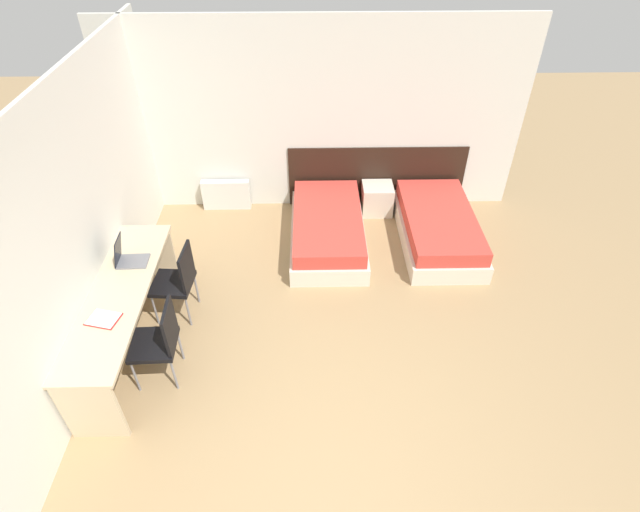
% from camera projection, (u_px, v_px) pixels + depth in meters
% --- Properties ---
extents(ground_plane, '(20.00, 20.00, 0.00)m').
position_uv_depth(ground_plane, '(326.00, 482.00, 4.27)').
color(ground_plane, '#9E7F56').
extents(wall_back, '(5.68, 0.05, 2.70)m').
position_uv_depth(wall_back, '(317.00, 119.00, 6.81)').
color(wall_back, silver).
rests_on(wall_back, ground_plane).
extents(wall_left, '(0.05, 5.36, 2.70)m').
position_uv_depth(wall_left, '(88.00, 212.00, 5.06)').
color(wall_left, silver).
rests_on(wall_left, ground_plane).
extents(headboard_panel, '(2.59, 0.03, 0.93)m').
position_uv_depth(headboard_panel, '(377.00, 176.00, 7.35)').
color(headboard_panel, black).
rests_on(headboard_panel, ground_plane).
extents(bed_near_window, '(0.99, 1.85, 0.44)m').
position_uv_depth(bed_near_window, '(328.00, 229.00, 6.76)').
color(bed_near_window, beige).
rests_on(bed_near_window, ground_plane).
extents(bed_near_door, '(0.99, 1.85, 0.44)m').
position_uv_depth(bed_near_door, '(438.00, 228.00, 6.78)').
color(bed_near_door, beige).
rests_on(bed_near_door, ground_plane).
extents(nightstand, '(0.44, 0.40, 0.44)m').
position_uv_depth(nightstand, '(377.00, 199.00, 7.33)').
color(nightstand, beige).
rests_on(nightstand, ground_plane).
extents(radiator, '(0.70, 0.12, 0.46)m').
position_uv_depth(radiator, '(226.00, 195.00, 7.40)').
color(radiator, silver).
rests_on(radiator, ground_plane).
extents(desk, '(0.58, 2.30, 0.75)m').
position_uv_depth(desk, '(122.00, 303.00, 5.11)').
color(desk, '#C6B28E').
rests_on(desk, ground_plane).
extents(chair_near_laptop, '(0.47, 0.47, 0.93)m').
position_uv_depth(chair_near_laptop, '(177.00, 279.00, 5.50)').
color(chair_near_laptop, black).
rests_on(chair_near_laptop, ground_plane).
extents(chair_near_notebook, '(0.45, 0.45, 0.93)m').
position_uv_depth(chair_near_notebook, '(159.00, 340.00, 4.82)').
color(chair_near_notebook, black).
rests_on(chair_near_notebook, ground_plane).
extents(laptop, '(0.33, 0.25, 0.33)m').
position_uv_depth(laptop, '(128.00, 257.00, 5.33)').
color(laptop, slate).
rests_on(laptop, desk).
extents(open_notebook, '(0.34, 0.29, 0.02)m').
position_uv_depth(open_notebook, '(103.00, 319.00, 4.71)').
color(open_notebook, '#B21E1E').
rests_on(open_notebook, desk).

